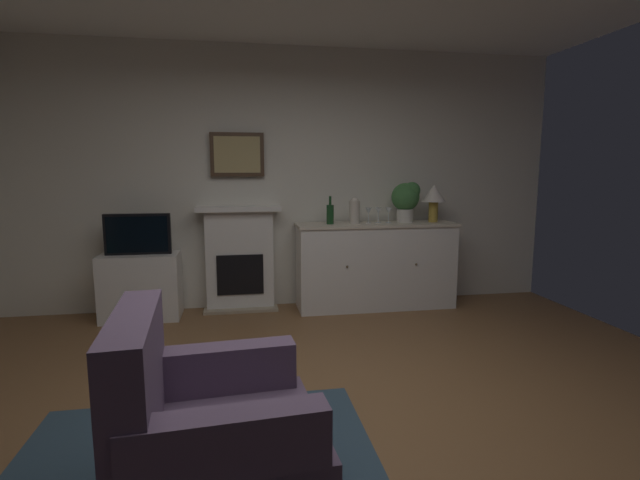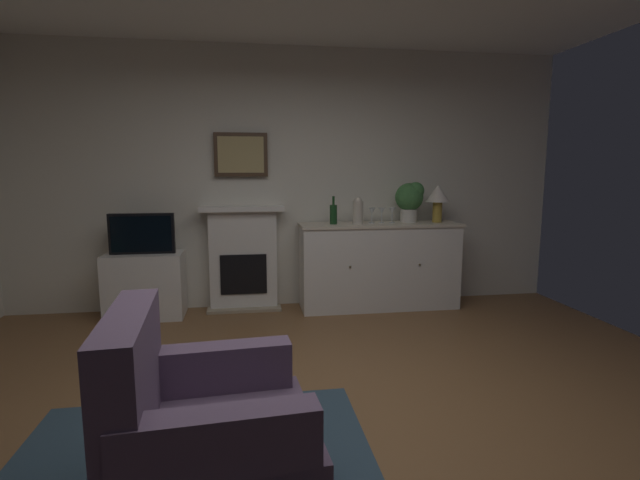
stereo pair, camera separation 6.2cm
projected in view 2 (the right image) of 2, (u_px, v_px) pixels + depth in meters
name	position (u px, v px, depth m)	size (l,w,h in m)	color
ground_plane	(332.00, 440.00, 2.67)	(5.98, 5.37, 0.10)	brown
wall_rear	(289.00, 179.00, 5.06)	(5.98, 0.06, 2.75)	silver
fireplace_unit	(243.00, 258.00, 4.98)	(0.87, 0.30, 1.10)	white
framed_picture	(241.00, 155.00, 4.86)	(0.55, 0.04, 0.45)	#473323
sideboard_cabinet	(379.00, 265.00, 5.03)	(1.70, 0.49, 0.92)	white
table_lamp	(438.00, 196.00, 5.02)	(0.26, 0.26, 0.40)	#B79338
wine_bottle	(333.00, 214.00, 4.86)	(0.08, 0.08, 0.29)	#193F1E
wine_glass_left	(372.00, 212.00, 4.95)	(0.07, 0.07, 0.16)	silver
wine_glass_center	(382.00, 211.00, 4.97)	(0.07, 0.07, 0.16)	silver
wine_glass_right	(392.00, 211.00, 4.98)	(0.07, 0.07, 0.16)	silver
vase_decorative	(358.00, 211.00, 4.86)	(0.11, 0.11, 0.28)	beige
tv_cabinet	(145.00, 285.00, 4.71)	(0.75, 0.42, 0.65)	white
tv_set	(142.00, 234.00, 4.61)	(0.62, 0.07, 0.40)	black
potted_plant_small	(410.00, 198.00, 5.03)	(0.30, 0.30, 0.43)	beige
armchair	(202.00, 434.00, 1.95)	(0.87, 0.83, 0.92)	#604C66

